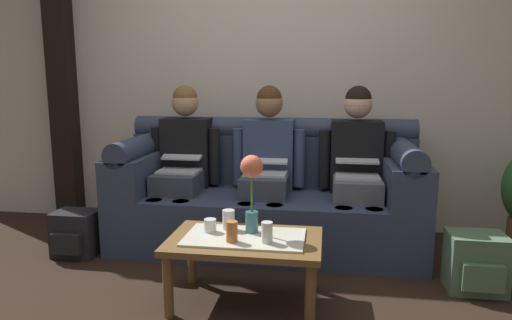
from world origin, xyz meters
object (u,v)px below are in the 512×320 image
person_right (357,163)px  backpack_left (76,234)px  cup_far_center (229,220)px  cup_far_left (232,232)px  coffee_table (245,247)px  cup_near_left (210,225)px  cup_near_right (267,232)px  backpack_right (476,263)px  flower_vase (252,180)px  person_left (183,158)px  person_middle (267,160)px  couch (267,197)px

person_right → backpack_left: (-2.00, -0.45, -0.50)m
cup_far_center → cup_far_left: bearing=-73.2°
coffee_table → cup_far_center: bearing=137.3°
cup_near_left → cup_near_right: bearing=-19.9°
person_right → backpack_right: person_right is taller
flower_vase → cup_near_right: size_ratio=3.94×
backpack_right → person_left: bearing=163.0°
cup_far_center → backpack_right: bearing=10.0°
person_middle → backpack_right: 1.56m
coffee_table → cup_far_center: 0.20m
couch → cup_far_left: 1.09m
couch → cup_far_center: bearing=-97.4°
coffee_table → backpack_left: bearing=158.6°
person_left → cup_near_left: (0.46, -0.94, -0.22)m
couch → person_middle: person_middle is taller
person_right → coffee_table: person_right is taller
cup_far_center → backpack_right: 1.52m
person_middle → cup_far_center: size_ratio=10.52×
backpack_right → cup_near_left: bearing=-168.5°
cup_near_left → cup_far_center: 0.12m
person_left → backpack_left: (-0.67, -0.46, -0.50)m
cup_far_center → backpack_left: 1.33m
person_middle → person_right: size_ratio=1.00×
person_middle → flower_vase: 0.91m
person_middle → backpack_left: bearing=-161.2°
person_left → cup_near_right: 1.35m
person_left → backpack_left: 0.95m
person_middle → backpack_left: (-1.34, -0.46, -0.50)m
person_left → coffee_table: size_ratio=1.42×
cup_near_left → cup_far_left: cup_far_left is taller
person_middle → person_left: bearing=-180.0°
person_middle → backpack_right: (1.35, -0.62, -0.48)m
person_middle → backpack_left: person_middle is taller
coffee_table → flower_vase: size_ratio=1.90×
cup_near_left → cup_near_right: cup_near_right is taller
cup_near_left → cup_near_right: size_ratio=0.67×
person_middle → coffee_table: size_ratio=1.42×
couch → person_left: (-0.67, -0.00, 0.29)m
cup_far_center → flower_vase: bearing=-12.2°
coffee_table → person_left: bearing=124.2°
backpack_right → cup_far_left: bearing=-161.8°
person_left → cup_far_center: (0.55, -0.87, -0.20)m
person_right → backpack_right: 1.04m
cup_near_right → cup_near_left: bearing=160.1°
person_left → cup_near_left: size_ratio=16.04×
person_left → coffee_table: 1.23m
person_left → coffee_table: (0.67, -0.98, -0.32)m
person_left → cup_far_left: size_ratio=10.70×
flower_vase → cup_near_left: 0.36m
backpack_left → person_left: bearing=34.1°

